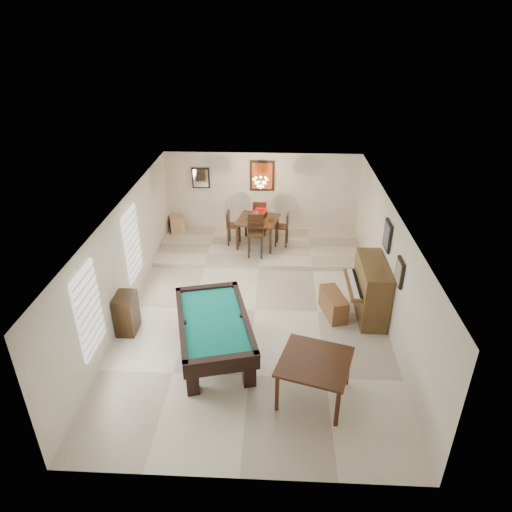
# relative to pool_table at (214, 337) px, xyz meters

# --- Properties ---
(ground_plane) EXTENTS (6.00, 9.00, 0.02)m
(ground_plane) POSITION_rel_pool_table_xyz_m (0.75, 1.61, -0.44)
(ground_plane) COLOR beige
(wall_back) EXTENTS (6.00, 0.04, 2.60)m
(wall_back) POSITION_rel_pool_table_xyz_m (0.75, 6.11, 0.87)
(wall_back) COLOR silver
(wall_back) RESTS_ON ground_plane
(wall_front) EXTENTS (6.00, 0.04, 2.60)m
(wall_front) POSITION_rel_pool_table_xyz_m (0.75, -2.89, 0.87)
(wall_front) COLOR silver
(wall_front) RESTS_ON ground_plane
(wall_left) EXTENTS (0.04, 9.00, 2.60)m
(wall_left) POSITION_rel_pool_table_xyz_m (-2.25, 1.61, 0.87)
(wall_left) COLOR silver
(wall_left) RESTS_ON ground_plane
(wall_right) EXTENTS (0.04, 9.00, 2.60)m
(wall_right) POSITION_rel_pool_table_xyz_m (3.75, 1.61, 0.87)
(wall_right) COLOR silver
(wall_right) RESTS_ON ground_plane
(ceiling) EXTENTS (6.00, 9.00, 0.04)m
(ceiling) POSITION_rel_pool_table_xyz_m (0.75, 1.61, 2.17)
(ceiling) COLOR white
(ceiling) RESTS_ON wall_back
(dining_step) EXTENTS (6.00, 2.50, 0.12)m
(dining_step) POSITION_rel_pool_table_xyz_m (0.75, 4.86, -0.37)
(dining_step) COLOR beige
(dining_step) RESTS_ON ground_plane
(window_left_front) EXTENTS (0.06, 1.00, 1.70)m
(window_left_front) POSITION_rel_pool_table_xyz_m (-2.22, -0.59, 0.97)
(window_left_front) COLOR white
(window_left_front) RESTS_ON wall_left
(window_left_rear) EXTENTS (0.06, 1.00, 1.70)m
(window_left_rear) POSITION_rel_pool_table_xyz_m (-2.22, 2.21, 0.97)
(window_left_rear) COLOR white
(window_left_rear) RESTS_ON wall_left
(pool_table) EXTENTS (1.98, 2.82, 0.85)m
(pool_table) POSITION_rel_pool_table_xyz_m (0.00, 0.00, 0.00)
(pool_table) COLOR black
(pool_table) RESTS_ON ground_plane
(square_table) EXTENTS (1.52, 1.52, 0.84)m
(square_table) POSITION_rel_pool_table_xyz_m (1.96, -1.12, -0.00)
(square_table) COLOR black
(square_table) RESTS_ON ground_plane
(upright_piano) EXTENTS (0.90, 1.61, 1.34)m
(upright_piano) POSITION_rel_pool_table_xyz_m (3.28, 1.61, 0.25)
(upright_piano) COLOR brown
(upright_piano) RESTS_ON ground_plane
(piano_bench) EXTENTS (0.61, 1.06, 0.55)m
(piano_bench) POSITION_rel_pool_table_xyz_m (2.59, 1.55, -0.15)
(piano_bench) COLOR brown
(piano_bench) RESTS_ON ground_plane
(apothecary_chest) EXTENTS (0.41, 0.61, 0.92)m
(apothecary_chest) POSITION_rel_pool_table_xyz_m (-2.03, 0.69, 0.03)
(apothecary_chest) COLOR black
(apothecary_chest) RESTS_ON ground_plane
(dining_table) EXTENTS (1.35, 1.35, 0.95)m
(dining_table) POSITION_rel_pool_table_xyz_m (0.67, 4.93, 0.17)
(dining_table) COLOR black
(dining_table) RESTS_ON dining_step
(flower_vase) EXTENTS (0.19, 0.19, 0.25)m
(flower_vase) POSITION_rel_pool_table_xyz_m (0.67, 4.93, 0.77)
(flower_vase) COLOR #B0140F
(flower_vase) RESTS_ON dining_table
(dining_chair_south) EXTENTS (0.45, 0.45, 1.20)m
(dining_chair_south) POSITION_rel_pool_table_xyz_m (0.63, 4.21, 0.29)
(dining_chair_south) COLOR black
(dining_chair_south) RESTS_ON dining_step
(dining_chair_north) EXTENTS (0.44, 0.44, 1.12)m
(dining_chair_north) POSITION_rel_pool_table_xyz_m (0.71, 5.72, 0.25)
(dining_chair_north) COLOR black
(dining_chair_north) RESTS_ON dining_step
(dining_chair_west) EXTENTS (0.40, 0.40, 1.03)m
(dining_chair_west) POSITION_rel_pool_table_xyz_m (-0.05, 4.94, 0.21)
(dining_chair_west) COLOR black
(dining_chair_west) RESTS_ON dining_step
(dining_chair_east) EXTENTS (0.43, 0.43, 1.03)m
(dining_chair_east) POSITION_rel_pool_table_xyz_m (1.38, 4.92, 0.21)
(dining_chair_east) COLOR black
(dining_chair_east) RESTS_ON dining_step
(corner_bench) EXTENTS (0.55, 0.62, 0.47)m
(corner_bench) POSITION_rel_pool_table_xyz_m (-1.96, 5.80, -0.07)
(corner_bench) COLOR tan
(corner_bench) RESTS_ON dining_step
(chandelier) EXTENTS (0.44, 0.44, 0.60)m
(chandelier) POSITION_rel_pool_table_xyz_m (0.75, 4.81, 1.77)
(chandelier) COLOR #FFE5B2
(chandelier) RESTS_ON ceiling
(back_painting) EXTENTS (0.75, 0.06, 0.95)m
(back_painting) POSITION_rel_pool_table_xyz_m (0.75, 6.07, 1.47)
(back_painting) COLOR #D84C14
(back_painting) RESTS_ON wall_back
(back_mirror) EXTENTS (0.55, 0.06, 0.65)m
(back_mirror) POSITION_rel_pool_table_xyz_m (-1.15, 6.07, 1.37)
(back_mirror) COLOR white
(back_mirror) RESTS_ON wall_back
(right_picture_upper) EXTENTS (0.06, 0.55, 0.65)m
(right_picture_upper) POSITION_rel_pool_table_xyz_m (3.71, 1.91, 1.47)
(right_picture_upper) COLOR slate
(right_picture_upper) RESTS_ON wall_right
(right_picture_lower) EXTENTS (0.06, 0.45, 0.55)m
(right_picture_lower) POSITION_rel_pool_table_xyz_m (3.71, 0.61, 1.27)
(right_picture_lower) COLOR gray
(right_picture_lower) RESTS_ON wall_right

